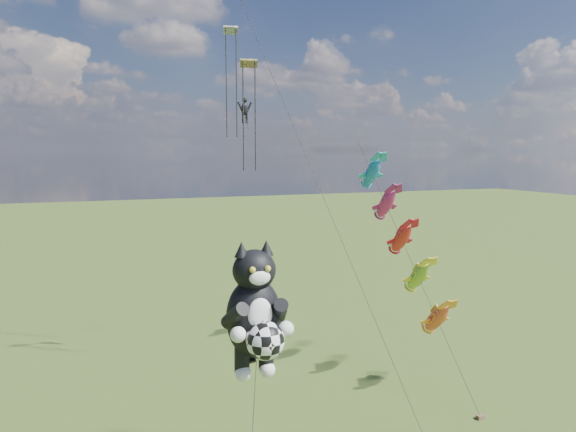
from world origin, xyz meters
name	(u,v)px	position (x,y,z in m)	size (l,w,h in m)	color
cat_kite_rig	(256,311)	(0.39, -1.63, 8.05)	(3.02, 4.29, 11.07)	#513A29
fish_windsock_rig	(401,239)	(14.32, 8.77, 8.81)	(1.37, 15.96, 15.67)	#513A29
parafoil_rig	(248,103)	(4.66, 12.86, 17.99)	(6.20, 16.67, 26.84)	#513A29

